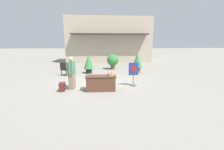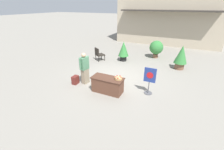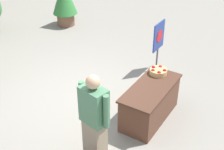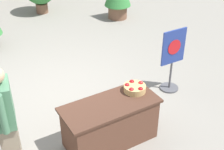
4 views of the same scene
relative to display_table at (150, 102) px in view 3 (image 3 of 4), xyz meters
name	(u,v)px [view 3 (image 3 of 4)]	position (x,y,z in m)	size (l,w,h in m)	color
ground_plane	(80,99)	(-0.23, 1.50, -0.36)	(120.00, 120.00, 0.00)	gray
display_table	(150,102)	(0.00, 0.00, 0.00)	(1.45, 0.65, 0.71)	brown
apple_basket	(158,71)	(0.49, 0.09, 0.41)	(0.34, 0.34, 0.13)	tan
person_visitor	(94,119)	(-1.41, 0.29, 0.45)	(0.34, 0.60, 1.60)	gray
poster_board	(158,46)	(1.73, 0.66, 0.29)	(0.51, 0.36, 1.24)	#4C4C51
potted_plant_near_right	(64,0)	(2.82, 4.35, 0.46)	(0.77, 0.77, 1.48)	brown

